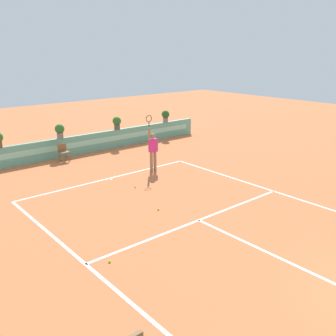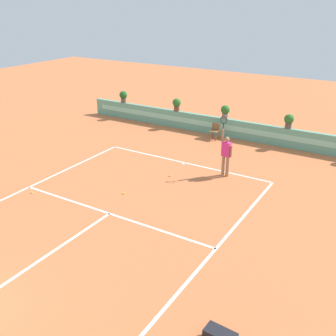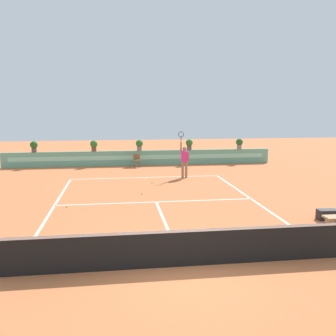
# 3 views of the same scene
# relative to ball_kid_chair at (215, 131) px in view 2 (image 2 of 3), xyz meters

# --- Properties ---
(ground_plane) EXTENTS (60.00, 60.00, 0.00)m
(ground_plane) POSITION_rel_ball_kid_chair_xyz_m (0.29, -9.66, -0.48)
(ground_plane) COLOR #C66B3D
(court_lines) EXTENTS (8.32, 11.94, 0.01)m
(court_lines) POSITION_rel_ball_kid_chair_xyz_m (0.29, -8.94, -0.47)
(court_lines) COLOR white
(court_lines) RESTS_ON ground
(back_wall_barrier) EXTENTS (18.00, 0.21, 1.00)m
(back_wall_barrier) POSITION_rel_ball_kid_chair_xyz_m (0.29, 0.73, 0.02)
(back_wall_barrier) COLOR #60A88E
(back_wall_barrier) RESTS_ON ground
(ball_kid_chair) EXTENTS (0.44, 0.44, 0.85)m
(ball_kid_chair) POSITION_rel_ball_kid_chair_xyz_m (0.00, 0.00, 0.00)
(ball_kid_chair) COLOR brown
(ball_kid_chair) RESTS_ON ground
(tennis_player) EXTENTS (0.62, 0.24, 2.58)m
(tennis_player) POSITION_rel_ball_kid_chair_xyz_m (2.42, -4.12, 0.57)
(tennis_player) COLOR #9E7051
(tennis_player) RESTS_ON ground
(tennis_ball_near_baseline) EXTENTS (0.07, 0.07, 0.07)m
(tennis_ball_near_baseline) POSITION_rel_ball_kid_chair_xyz_m (0.48, -5.43, -0.44)
(tennis_ball_near_baseline) COLOR #CCE033
(tennis_ball_near_baseline) RESTS_ON ground
(tennis_ball_mid_court) EXTENTS (0.07, 0.07, 0.07)m
(tennis_ball_mid_court) POSITION_rel_ball_kid_chair_xyz_m (-3.30, -9.58, -0.44)
(tennis_ball_mid_court) COLOR #CCE033
(tennis_ball_mid_court) RESTS_ON ground
(tennis_ball_by_sideline) EXTENTS (0.07, 0.07, 0.07)m
(tennis_ball_by_sideline) POSITION_rel_ball_kid_chair_xyz_m (-0.21, -7.77, -0.44)
(tennis_ball_by_sideline) COLOR #CCE033
(tennis_ball_by_sideline) RESTS_ON ground
(potted_plant_right) EXTENTS (0.48, 0.48, 0.72)m
(potted_plant_right) POSITION_rel_ball_kid_chair_xyz_m (3.64, 0.73, 0.93)
(potted_plant_right) COLOR #514C47
(potted_plant_right) RESTS_ON back_wall_barrier
(potted_plant_far_left) EXTENTS (0.48, 0.48, 0.72)m
(potted_plant_far_left) POSITION_rel_ball_kid_chair_xyz_m (-6.60, 0.73, 0.93)
(potted_plant_far_left) COLOR #514C47
(potted_plant_far_left) RESTS_ON back_wall_barrier
(potted_plant_centre) EXTENTS (0.48, 0.48, 0.72)m
(potted_plant_centre) POSITION_rel_ball_kid_chair_xyz_m (0.22, 0.73, 0.93)
(potted_plant_centre) COLOR gray
(potted_plant_centre) RESTS_ON back_wall_barrier
(potted_plant_left) EXTENTS (0.48, 0.48, 0.72)m
(potted_plant_left) POSITION_rel_ball_kid_chair_xyz_m (-2.79, 0.73, 0.93)
(potted_plant_left) COLOR brown
(potted_plant_left) RESTS_ON back_wall_barrier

